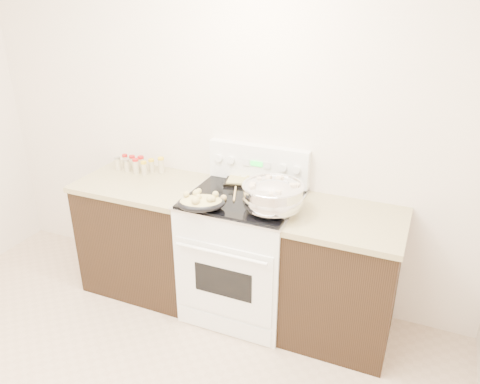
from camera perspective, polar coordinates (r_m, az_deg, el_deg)
The scene contains 10 objects.
room_shell at distance 2.04m, azimuth -25.00°, elevation 4.98°, with size 4.10×3.60×2.75m.
counter_left at distance 3.81m, azimuth -11.24°, elevation -5.02°, with size 0.93×0.67×0.92m.
counter_right at distance 3.30m, azimuth 12.38°, elevation -10.24°, with size 0.73×0.67×0.92m.
kitchen_range at distance 3.44m, azimuth 0.36°, elevation -7.41°, with size 0.78×0.73×1.22m.
mixing_bowl at distance 3.00m, azimuth 4.03°, elevation -0.64°, with size 0.40×0.40×0.24m.
roasting_pan at distance 3.04m, azimuth -4.77°, elevation -1.25°, with size 0.38×0.33×0.11m.
baking_sheet at distance 3.47m, azimuth 1.70°, elevation 1.60°, with size 0.46×0.37×0.06m.
wooden_spoon at distance 3.20m, azimuth -1.53°, elevation -0.53°, with size 0.11×0.24×0.04m.
blue_ladle at distance 3.06m, azimuth 3.96°, elevation -1.30°, with size 0.21×0.22×0.10m.
spice_jars at distance 3.79m, azimuth -12.30°, elevation 3.33°, with size 0.40×0.14×0.13m.
Camera 1 is at (1.48, -1.27, 2.30)m, focal length 35.00 mm.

